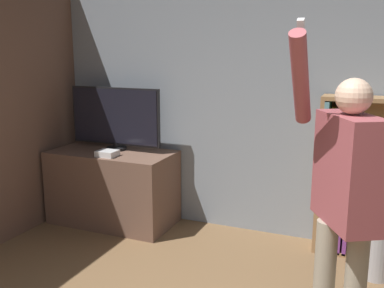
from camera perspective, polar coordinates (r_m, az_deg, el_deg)
wall_back at (r=4.43m, az=12.51°, el=5.18°), size 6.98×0.09×2.70m
tv_ledge at (r=4.93m, az=-9.99°, el=-5.40°), size 1.31×0.67×0.79m
television at (r=4.84m, az=-9.72°, el=3.29°), size 1.05×0.22×0.67m
game_console at (r=4.62m, az=-10.71°, el=-1.18°), size 0.20×0.17×0.06m
bookshelf at (r=4.31m, az=19.59°, el=-4.45°), size 0.75×0.28×1.45m
person at (r=2.76m, az=19.00°, el=-5.87°), size 0.64×0.60×2.02m
waste_bin at (r=4.11m, az=22.39°, el=-12.82°), size 0.26×0.26×0.39m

